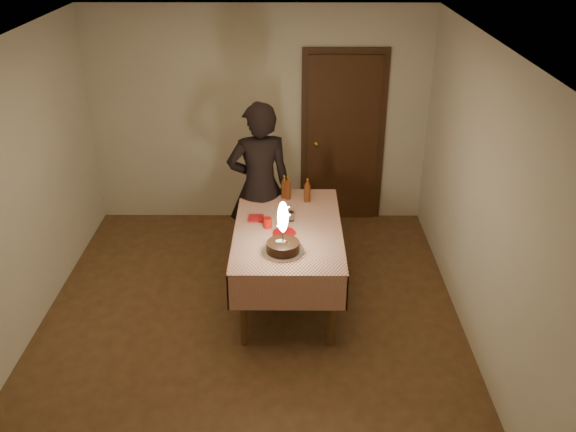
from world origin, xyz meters
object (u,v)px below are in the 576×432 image
object	(u,v)px
amber_bottle_mid	(288,188)
clear_cup	(291,216)
birthday_cake	(283,241)
cola_bottle	(262,183)
red_plate	(284,233)
dining_table	(288,237)
photographer	(260,186)
amber_bottle_right	(307,191)
amber_bottle_left	(284,187)
red_cup	(267,223)

from	to	relation	value
amber_bottle_mid	clear_cup	bearing A→B (deg)	-86.08
birthday_cake	cola_bottle	xyz separation A→B (m)	(-0.23, 1.15, 0.04)
red_plate	clear_cup	bearing A→B (deg)	76.53
amber_bottle_mid	birthday_cake	bearing A→B (deg)	-91.87
dining_table	red_plate	distance (m)	0.17
photographer	amber_bottle_right	bearing A→B (deg)	-14.00
amber_bottle_left	cola_bottle	bearing A→B (deg)	173.00
dining_table	red_cup	size ratio (longest dim) A/B	17.20
clear_cup	amber_bottle_mid	bearing A→B (deg)	93.92
dining_table	amber_bottle_right	bearing A→B (deg)	70.89
dining_table	photographer	bearing A→B (deg)	113.69
red_cup	amber_bottle_left	world-z (taller)	amber_bottle_left
birthday_cake	amber_bottle_right	size ratio (longest dim) A/B	1.92
cola_bottle	photographer	xyz separation A→B (m)	(-0.03, 0.01, -0.04)
dining_table	photographer	world-z (taller)	photographer
birthday_cake	clear_cup	size ratio (longest dim) A/B	5.44
red_plate	clear_cup	xyz separation A→B (m)	(0.06, 0.26, 0.04)
red_cup	clear_cup	distance (m)	0.27
amber_bottle_mid	cola_bottle	bearing A→B (deg)	168.28
clear_cup	amber_bottle_right	world-z (taller)	amber_bottle_right
red_plate	amber_bottle_right	xyz separation A→B (m)	(0.23, 0.69, 0.11)
dining_table	red_plate	xyz separation A→B (m)	(-0.03, -0.13, 0.11)
cola_bottle	amber_bottle_right	xyz separation A→B (m)	(0.47, -0.12, -0.03)
red_plate	amber_bottle_right	distance (m)	0.74
dining_table	amber_bottle_mid	distance (m)	0.66
clear_cup	amber_bottle_right	bearing A→B (deg)	68.74
birthday_cake	clear_cup	xyz separation A→B (m)	(0.07, 0.60, -0.07)
red_plate	amber_bottle_left	distance (m)	0.79
amber_bottle_right	red_cup	bearing A→B (deg)	-124.02
dining_table	birthday_cake	xyz separation A→B (m)	(-0.04, -0.47, 0.22)
red_plate	cola_bottle	bearing A→B (deg)	106.62
red_cup	amber_bottle_left	bearing A→B (deg)	77.06
amber_bottle_left	clear_cup	bearing A→B (deg)	-82.39
red_plate	amber_bottle_mid	xyz separation A→B (m)	(0.03, 0.75, 0.11)
red_cup	amber_bottle_right	world-z (taller)	amber_bottle_right
clear_cup	amber_bottle_right	distance (m)	0.47
birthday_cake	amber_bottle_right	xyz separation A→B (m)	(0.24, 1.03, 0.01)
red_plate	photographer	world-z (taller)	photographer
birthday_cake	amber_bottle_left	size ratio (longest dim) A/B	1.92
cola_bottle	amber_bottle_left	world-z (taller)	cola_bottle
red_cup	clear_cup	size ratio (longest dim) A/B	1.11
cola_bottle	dining_table	bearing A→B (deg)	-67.92
dining_table	cola_bottle	size ratio (longest dim) A/B	5.42
dining_table	photographer	distance (m)	0.78
amber_bottle_left	birthday_cake	bearing A→B (deg)	-90.00
red_plate	amber_bottle_right	world-z (taller)	amber_bottle_right
amber_bottle_mid	photographer	distance (m)	0.30
red_plate	amber_bottle_left	world-z (taller)	amber_bottle_left
red_cup	cola_bottle	distance (m)	0.71
birthday_cake	amber_bottle_mid	distance (m)	1.09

